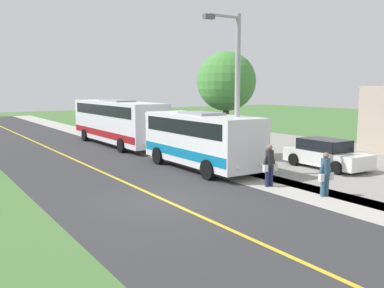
{
  "coord_description": "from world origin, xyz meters",
  "views": [
    {
      "loc": [
        7.41,
        13.3,
        4.1
      ],
      "look_at": [
        -3.5,
        -3.61,
        1.4
      ],
      "focal_mm": 40.41,
      "sensor_mm": 36.0,
      "label": 1
    }
  ],
  "objects_px": {
    "pedestrian_with_bags": "(325,173)",
    "pedestrian_waiting": "(269,164)",
    "shuttle_bus_front": "(201,138)",
    "parked_car_near": "(326,154)",
    "transit_bus_rear": "(117,120)",
    "tree_curbside": "(226,82)",
    "street_light_pole": "(235,88)"
  },
  "relations": [
    {
      "from": "pedestrian_with_bags",
      "to": "pedestrian_waiting",
      "type": "distance_m",
      "value": 2.41
    },
    {
      "from": "shuttle_bus_front",
      "to": "parked_car_near",
      "type": "height_order",
      "value": "shuttle_bus_front"
    },
    {
      "from": "transit_bus_rear",
      "to": "parked_car_near",
      "type": "bearing_deg",
      "value": 111.77
    },
    {
      "from": "pedestrian_with_bags",
      "to": "tree_curbside",
      "type": "relative_size",
      "value": 0.28
    },
    {
      "from": "shuttle_bus_front",
      "to": "tree_curbside",
      "type": "distance_m",
      "value": 4.42
    },
    {
      "from": "shuttle_bus_front",
      "to": "tree_curbside",
      "type": "relative_size",
      "value": 1.25
    },
    {
      "from": "tree_curbside",
      "to": "transit_bus_rear",
      "type": "bearing_deg",
      "value": -71.45
    },
    {
      "from": "shuttle_bus_front",
      "to": "street_light_pole",
      "type": "height_order",
      "value": "street_light_pole"
    },
    {
      "from": "parked_car_near",
      "to": "tree_curbside",
      "type": "relative_size",
      "value": 0.73
    },
    {
      "from": "transit_bus_rear",
      "to": "tree_curbside",
      "type": "bearing_deg",
      "value": 108.55
    },
    {
      "from": "transit_bus_rear",
      "to": "street_light_pole",
      "type": "distance_m",
      "value": 12.85
    },
    {
      "from": "transit_bus_rear",
      "to": "pedestrian_waiting",
      "type": "bearing_deg",
      "value": 90.78
    },
    {
      "from": "pedestrian_with_bags",
      "to": "pedestrian_waiting",
      "type": "xyz_separation_m",
      "value": [
        0.65,
        -2.32,
        0.05
      ]
    },
    {
      "from": "transit_bus_rear",
      "to": "shuttle_bus_front",
      "type": "bearing_deg",
      "value": 89.89
    },
    {
      "from": "parked_car_near",
      "to": "tree_curbside",
      "type": "xyz_separation_m",
      "value": [
        2.55,
        -5.0,
        3.65
      ]
    },
    {
      "from": "pedestrian_waiting",
      "to": "parked_car_near",
      "type": "distance_m",
      "value": 5.47
    },
    {
      "from": "transit_bus_rear",
      "to": "parked_car_near",
      "type": "relative_size",
      "value": 2.5
    },
    {
      "from": "transit_bus_rear",
      "to": "pedestrian_waiting",
      "type": "relative_size",
      "value": 6.36
    },
    {
      "from": "shuttle_bus_front",
      "to": "transit_bus_rear",
      "type": "bearing_deg",
      "value": -90.11
    },
    {
      "from": "transit_bus_rear",
      "to": "tree_curbside",
      "type": "relative_size",
      "value": 1.83
    },
    {
      "from": "pedestrian_with_bags",
      "to": "street_light_pole",
      "type": "xyz_separation_m",
      "value": [
        0.48,
        -4.85,
        3.15
      ]
    },
    {
      "from": "shuttle_bus_front",
      "to": "pedestrian_with_bags",
      "type": "bearing_deg",
      "value": 97.11
    },
    {
      "from": "pedestrian_with_bags",
      "to": "tree_curbside",
      "type": "height_order",
      "value": "tree_curbside"
    },
    {
      "from": "shuttle_bus_front",
      "to": "pedestrian_with_bags",
      "type": "xyz_separation_m",
      "value": [
        -0.88,
        7.02,
        -0.67
      ]
    },
    {
      "from": "pedestrian_with_bags",
      "to": "street_light_pole",
      "type": "height_order",
      "value": "street_light_pole"
    },
    {
      "from": "pedestrian_waiting",
      "to": "parked_car_near",
      "type": "bearing_deg",
      "value": -164.05
    },
    {
      "from": "pedestrian_waiting",
      "to": "tree_curbside",
      "type": "bearing_deg",
      "value": -112.56
    },
    {
      "from": "parked_car_near",
      "to": "transit_bus_rear",
      "type": "bearing_deg",
      "value": -68.23
    },
    {
      "from": "shuttle_bus_front",
      "to": "parked_car_near",
      "type": "xyz_separation_m",
      "value": [
        -5.48,
        3.21,
        -0.87
      ]
    },
    {
      "from": "pedestrian_with_bags",
      "to": "pedestrian_waiting",
      "type": "relative_size",
      "value": 0.95
    },
    {
      "from": "pedestrian_with_bags",
      "to": "parked_car_near",
      "type": "height_order",
      "value": "pedestrian_with_bags"
    },
    {
      "from": "tree_curbside",
      "to": "shuttle_bus_front",
      "type": "bearing_deg",
      "value": 31.52
    }
  ]
}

